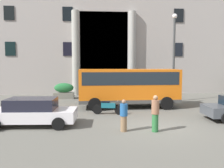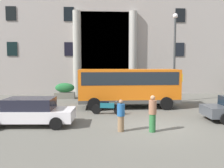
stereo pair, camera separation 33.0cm
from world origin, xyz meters
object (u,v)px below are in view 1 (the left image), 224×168
at_px(orange_minibus, 129,85).
at_px(motorcycle_near_kerb, 8,109).
at_px(hedge_planter_entrance_right, 64,91).
at_px(pedestrian_woman_with_bag, 155,113).
at_px(pedestrian_child_trailing, 124,116).
at_px(bus_stop_sign, 179,85).
at_px(hedge_planter_west, 137,90).
at_px(lamppost_plaza_centre, 174,51).
at_px(parked_hatchback_near, 32,112).
at_px(scooter_by_planter, 108,107).

distance_m(orange_minibus, motorcycle_near_kerb, 8.13).
bearing_deg(orange_minibus, hedge_planter_entrance_right, 137.57).
bearing_deg(pedestrian_woman_with_bag, orange_minibus, -114.41).
bearing_deg(pedestrian_child_trailing, bus_stop_sign, 171.29).
xyz_separation_m(bus_stop_sign, motorcycle_near_kerb, (-11.94, -4.05, -1.01)).
relative_size(motorcycle_near_kerb, pedestrian_child_trailing, 1.23).
distance_m(bus_stop_sign, hedge_planter_west, 4.46).
height_order(motorcycle_near_kerb, lamppost_plaza_centre, lamppost_plaza_centre).
relative_size(hedge_planter_west, pedestrian_child_trailing, 1.42).
bearing_deg(hedge_planter_entrance_right, pedestrian_woman_with_bag, -62.54).
bearing_deg(lamppost_plaza_centre, parked_hatchback_near, -144.18).
relative_size(hedge_planter_west, hedge_planter_entrance_right, 1.18).
bearing_deg(pedestrian_woman_with_bag, lamppost_plaza_centre, -141.36).
relative_size(hedge_planter_entrance_right, motorcycle_near_kerb, 0.98).
xyz_separation_m(parked_hatchback_near, lamppost_plaza_centre, (9.79, 7.06, 3.53)).
xyz_separation_m(scooter_by_planter, pedestrian_woman_with_bag, (2.02, -3.91, 0.41)).
xyz_separation_m(parked_hatchback_near, pedestrian_child_trailing, (4.58, -1.35, 0.03)).
bearing_deg(bus_stop_sign, hedge_planter_entrance_right, 161.90).
distance_m(orange_minibus, pedestrian_child_trailing, 6.22).
relative_size(scooter_by_planter, motorcycle_near_kerb, 1.06).
height_order(bus_stop_sign, pedestrian_woman_with_bag, bus_stop_sign).
bearing_deg(lamppost_plaza_centre, hedge_planter_west, 136.60).
distance_m(motorcycle_near_kerb, lamppost_plaza_centre, 13.28).
height_order(parked_hatchback_near, pedestrian_child_trailing, pedestrian_child_trailing).
bearing_deg(orange_minibus, pedestrian_child_trailing, -101.42).
bearing_deg(scooter_by_planter, pedestrian_child_trailing, -70.69).
distance_m(hedge_planter_entrance_right, motorcycle_near_kerb, 7.56).
bearing_deg(bus_stop_sign, orange_minibus, -160.69).
xyz_separation_m(hedge_planter_west, pedestrian_child_trailing, (-2.57, -10.91, 0.05)).
xyz_separation_m(bus_stop_sign, hedge_planter_west, (-2.85, 3.35, -0.76)).
bearing_deg(hedge_planter_entrance_right, bus_stop_sign, -18.10).
height_order(scooter_by_planter, pedestrian_child_trailing, pedestrian_child_trailing).
bearing_deg(bus_stop_sign, pedestrian_child_trailing, -125.59).
bearing_deg(parked_hatchback_near, bus_stop_sign, 34.59).
xyz_separation_m(hedge_planter_west, motorcycle_near_kerb, (-9.10, -7.40, -0.25)).
bearing_deg(hedge_planter_entrance_right, scooter_by_planter, -62.44).
relative_size(hedge_planter_west, lamppost_plaza_centre, 0.30).
relative_size(orange_minibus, hedge_planter_west, 3.33).
xyz_separation_m(hedge_planter_entrance_right, lamppost_plaza_centre, (9.38, -2.28, 3.56)).
relative_size(orange_minibus, hedge_planter_entrance_right, 3.93).
distance_m(motorcycle_near_kerb, pedestrian_woman_with_bag, 8.80).
bearing_deg(hedge_planter_entrance_right, hedge_planter_west, 1.88).
distance_m(hedge_planter_west, pedestrian_woman_with_bag, 11.13).
relative_size(hedge_planter_entrance_right, pedestrian_child_trailing, 1.20).
bearing_deg(parked_hatchback_near, pedestrian_woman_with_bag, -11.28).
distance_m(orange_minibus, parked_hatchback_near, 7.43).
relative_size(hedge_planter_west, motorcycle_near_kerb, 1.15).
relative_size(parked_hatchback_near, scooter_by_planter, 2.30).
relative_size(bus_stop_sign, scooter_by_planter, 1.19).
relative_size(hedge_planter_entrance_right, parked_hatchback_near, 0.40).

